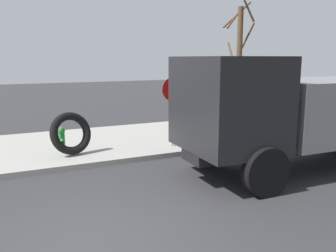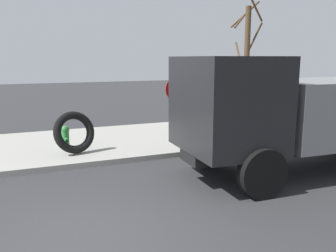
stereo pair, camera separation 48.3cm
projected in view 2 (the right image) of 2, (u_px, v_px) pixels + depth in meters
ground_plane at (84, 239)px, 6.02m from camera, size 80.00×80.00×0.00m
sidewalk_curb at (49, 147)px, 11.89m from camera, size 36.00×5.00×0.15m
fire_hydrant at (66, 137)px, 11.23m from camera, size 0.25×0.57×0.75m
loose_tire at (74, 132)px, 10.74m from camera, size 1.37×0.88×1.28m
stop_sign at (176, 99)px, 11.46m from camera, size 0.76×0.08×2.23m
dump_truck_gray at (305, 111)px, 9.36m from camera, size 7.11×3.05×3.00m
bare_tree at (246, 64)px, 13.97m from camera, size 1.22×1.24×5.01m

